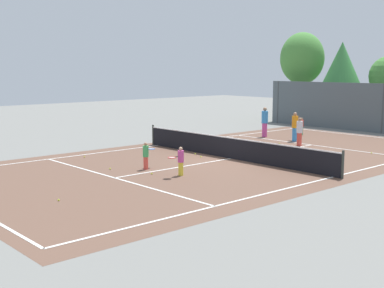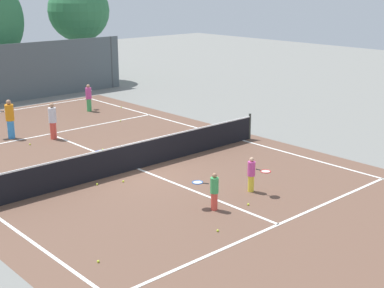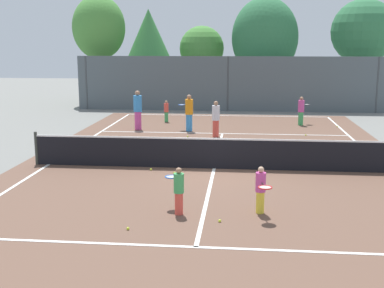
{
  "view_description": "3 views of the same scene",
  "coord_description": "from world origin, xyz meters",
  "views": [
    {
      "loc": [
        16.43,
        -17.12,
        4.19
      ],
      "look_at": [
        1.09,
        -3.38,
        1.14
      ],
      "focal_mm": 48.3,
      "sensor_mm": 36.0,
      "label": 1
    },
    {
      "loc": [
        -11.12,
        -15.12,
        6.35
      ],
      "look_at": [
        0.9,
        -1.88,
        1.15
      ],
      "focal_mm": 51.81,
      "sensor_mm": 36.0,
      "label": 2
    },
    {
      "loc": [
        0.86,
        -15.76,
        3.98
      ],
      "look_at": [
        -0.57,
        -1.48,
        1.09
      ],
      "focal_mm": 47.31,
      "sensor_mm": 36.0,
      "label": 3
    }
  ],
  "objects": [
    {
      "name": "tree_4",
      "position": [
        -8.4,
        16.73,
        4.88
      ],
      "size": [
        3.37,
        3.57,
        6.95
      ],
      "color": "brown",
      "rests_on": "ground_plane"
    },
    {
      "name": "player_3",
      "position": [
        -3.94,
        7.07,
        0.93
      ],
      "size": [
        0.39,
        0.39,
        1.81
      ],
      "color": "#D14799",
      "rests_on": "ground_plane"
    },
    {
      "name": "tennis_ball_3",
      "position": [
        0.4,
        -4.92,
        0.03
      ],
      "size": [
        0.07,
        0.07,
        0.07
      ],
      "primitive_type": "sphere",
      "color": "#CCE533",
      "rests_on": "ground_plane"
    },
    {
      "name": "ground_plane",
      "position": [
        0.0,
        0.0,
        0.0
      ],
      "size": [
        80.0,
        80.0,
        0.0
      ],
      "primitive_type": "plane",
      "color": "slate"
    },
    {
      "name": "player_4",
      "position": [
        -2.98,
        9.49,
        0.56
      ],
      "size": [
        0.23,
        0.23,
        1.09
      ],
      "color": "#3FA559",
      "rests_on": "ground_plane"
    },
    {
      "name": "tennis_ball_4",
      "position": [
        3.63,
        6.23,
        0.03
      ],
      "size": [
        0.07,
        0.07,
        0.07
      ],
      "primitive_type": "sphere",
      "color": "#CCE533",
      "rests_on": "ground_plane"
    },
    {
      "name": "tennis_ball_10",
      "position": [
        -1.98,
        -0.43,
        0.03
      ],
      "size": [
        0.07,
        0.07,
        0.07
      ],
      "primitive_type": "sphere",
      "color": "#CCE533",
      "rests_on": "ground_plane"
    },
    {
      "name": "tree_3",
      "position": [
        8.24,
        17.17,
        4.63
      ],
      "size": [
        3.97,
        3.97,
        6.64
      ],
      "color": "brown",
      "rests_on": "ground_plane"
    },
    {
      "name": "player_1",
      "position": [
        1.33,
        -4.23,
        0.59
      ],
      "size": [
        0.39,
        0.82,
        1.13
      ],
      "color": "yellow",
      "rests_on": "ground_plane"
    },
    {
      "name": "tennis_ball_5",
      "position": [
        -1.19,
        -0.78,
        0.03
      ],
      "size": [
        0.07,
        0.07,
        0.07
      ],
      "primitive_type": "sphere",
      "color": "#CCE533",
      "rests_on": "ground_plane"
    },
    {
      "name": "tree_2",
      "position": [
        -1.9,
        18.39,
        3.57
      ],
      "size": [
        2.96,
        2.96,
        5.08
      ],
      "color": "brown",
      "rests_on": "ground_plane"
    },
    {
      "name": "player_5",
      "position": [
        -1.54,
        6.89,
        0.86
      ],
      "size": [
        0.8,
        0.84,
        1.68
      ],
      "color": "#388CD8",
      "rests_on": "ground_plane"
    },
    {
      "name": "perimeter_fence",
      "position": [
        0.0,
        14.0,
        1.6
      ],
      "size": [
        18.0,
        0.12,
        3.2
      ],
      "color": "#515B60",
      "rests_on": "ground_plane"
    },
    {
      "name": "player_6",
      "position": [
        -0.6,
        -4.44,
        0.6
      ],
      "size": [
        0.58,
        0.81,
        1.14
      ],
      "color": "#E54C3F",
      "rests_on": "ground_plane"
    },
    {
      "name": "tennis_ball_0",
      "position": [
        -0.85,
        0.9,
        0.03
      ],
      "size": [
        0.07,
        0.07,
        0.07
      ],
      "primitive_type": "sphere",
      "color": "#CCE533",
      "rests_on": "ground_plane"
    },
    {
      "name": "tennis_ball_6",
      "position": [
        -1.55,
        -5.6,
        0.03
      ],
      "size": [
        0.07,
        0.07,
        0.07
      ],
      "primitive_type": "sphere",
      "color": "#CCE533",
      "rests_on": "ground_plane"
    },
    {
      "name": "court_surface",
      "position": [
        0.0,
        0.0,
        0.0
      ],
      "size": [
        13.0,
        25.0,
        0.01
      ],
      "color": "brown",
      "rests_on": "ground_plane"
    },
    {
      "name": "tennis_ball_1",
      "position": [
        -1.44,
        5.4,
        0.03
      ],
      "size": [
        0.07,
        0.07,
        0.07
      ],
      "primitive_type": "sphere",
      "color": "#CCE533",
      "rests_on": "ground_plane"
    },
    {
      "name": "tree_0",
      "position": [
        -5.3,
        17.48,
        4.32
      ],
      "size": [
        3.19,
        3.19,
        6.13
      ],
      "color": "brown",
      "rests_on": "ground_plane"
    },
    {
      "name": "ball_crate",
      "position": [
        -0.38,
        1.69,
        0.18
      ],
      "size": [
        0.37,
        0.36,
        0.43
      ],
      "color": "blue",
      "rests_on": "ground_plane"
    },
    {
      "name": "player_0",
      "position": [
        3.74,
        9.14,
        0.73
      ],
      "size": [
        0.71,
        0.82,
        1.4
      ],
      "color": "#3FA559",
      "rests_on": "ground_plane"
    },
    {
      "name": "tennis_ball_2",
      "position": [
        5.41,
        8.68,
        0.03
      ],
      "size": [
        0.07,
        0.07,
        0.07
      ],
      "primitive_type": "sphere",
      "color": "#CCE533",
      "rests_on": "ground_plane"
    },
    {
      "name": "tree_1",
      "position": [
        2.21,
        17.4,
        4.27
      ],
      "size": [
        4.21,
        4.03,
        6.81
      ],
      "color": "brown",
      "rests_on": "ground_plane"
    },
    {
      "name": "player_2",
      "position": [
        -0.25,
        5.59,
        0.79
      ],
      "size": [
        0.33,
        0.33,
        1.54
      ],
      "color": "#E54C3F",
      "rests_on": "ground_plane"
    },
    {
      "name": "tennis_ball_9",
      "position": [
        -0.59,
        0.04,
        0.03
      ],
      "size": [
        0.07,
        0.07,
        0.07
      ],
      "primitive_type": "sphere",
      "color": "#CCE533",
      "rests_on": "ground_plane"
    },
    {
      "name": "tennis_net",
      "position": [
        0.0,
        0.0,
        0.51
      ],
      "size": [
        11.9,
        0.1,
        1.1
      ],
      "color": "#333833",
      "rests_on": "ground_plane"
    }
  ]
}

